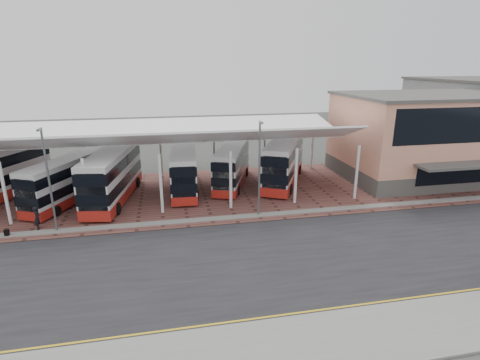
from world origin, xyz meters
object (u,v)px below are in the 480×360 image
at_px(bus_1, 67,181).
at_px(bus_2, 113,176).
at_px(terminal, 426,136).
at_px(bus_5, 284,161).
at_px(pedestrian, 37,218).
at_px(bus_4, 232,166).
at_px(bus_3, 184,170).

xyz_separation_m(bus_1, bus_2, (4.03, -0.17, 0.29)).
xyz_separation_m(terminal, bus_2, (-33.40, -1.29, -2.26)).
bearing_deg(bus_5, terminal, 24.57).
height_order(bus_5, pedestrian, bus_5).
distance_m(bus_4, bus_5, 5.57).
xyz_separation_m(bus_1, bus_4, (15.72, 2.24, 0.01)).
bearing_deg(bus_1, bus_5, 30.09).
xyz_separation_m(bus_2, bus_3, (6.61, 1.61, -0.22)).
xyz_separation_m(bus_2, pedestrian, (-5.11, -5.56, -1.42)).
relative_size(bus_4, pedestrian, 5.57).
bearing_deg(bus_5, bus_1, -148.18).
distance_m(terminal, bus_3, 26.91).
bearing_deg(bus_2, bus_3, 23.32).
xyz_separation_m(bus_1, pedestrian, (-1.09, -5.73, -1.12)).
bearing_deg(pedestrian, bus_1, -17.84).
distance_m(bus_2, bus_3, 6.81).
height_order(bus_3, pedestrian, bus_3).
relative_size(terminal, bus_3, 1.76).
relative_size(bus_2, bus_4, 1.14).
relative_size(bus_3, bus_5, 0.92).
distance_m(terminal, bus_1, 37.53).
bearing_deg(bus_1, pedestrian, -75.48).
bearing_deg(terminal, bus_2, -177.79).
relative_size(bus_1, bus_2, 0.86).
height_order(bus_1, pedestrian, bus_1).
relative_size(bus_3, pedestrian, 5.68).
height_order(terminal, pedestrian, terminal).
xyz_separation_m(bus_1, bus_3, (10.64, 1.44, 0.07)).
bearing_deg(bus_5, bus_3, -151.08).
bearing_deg(bus_4, pedestrian, -134.98).
bearing_deg(bus_2, terminal, 11.83).
height_order(bus_3, bus_5, bus_5).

